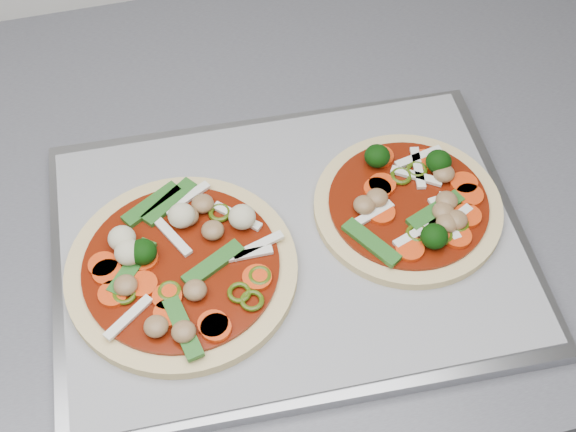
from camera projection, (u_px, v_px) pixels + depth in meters
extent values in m
cube|color=silver|center=(451.00, 346.00, 1.18)|extent=(3.60, 0.60, 0.86)
cube|color=slate|center=(523.00, 142.00, 0.82)|extent=(3.60, 0.60, 0.04)
cube|color=gray|center=(290.00, 247.00, 0.71)|extent=(0.43, 0.33, 0.01)
cube|color=gray|center=(290.00, 242.00, 0.71)|extent=(0.41, 0.30, 0.00)
cylinder|color=#D9BC77|center=(182.00, 270.00, 0.68)|extent=(0.26, 0.26, 0.01)
cylinder|color=maroon|center=(181.00, 266.00, 0.68)|extent=(0.22, 0.22, 0.00)
torus|color=#364C0B|center=(169.00, 291.00, 0.66)|extent=(0.02, 0.02, 0.00)
cube|color=#2B6622|center=(183.00, 328.00, 0.64)|extent=(0.03, 0.06, 0.00)
ellipsoid|color=#073406|center=(143.00, 252.00, 0.67)|extent=(0.03, 0.03, 0.02)
cube|color=#2B6622|center=(152.00, 204.00, 0.71)|extent=(0.06, 0.04, 0.00)
torus|color=#364C0B|center=(260.00, 276.00, 0.66)|extent=(0.03, 0.03, 0.00)
cylinder|color=#EC4118|center=(213.00, 324.00, 0.64)|extent=(0.03, 0.03, 0.00)
ellipsoid|color=beige|center=(242.00, 217.00, 0.69)|extent=(0.03, 0.03, 0.02)
cube|color=white|center=(172.00, 236.00, 0.69)|extent=(0.03, 0.05, 0.00)
ellipsoid|color=olive|center=(156.00, 326.00, 0.63)|extent=(0.03, 0.03, 0.01)
cylinder|color=#EC4118|center=(167.00, 297.00, 0.65)|extent=(0.03, 0.03, 0.00)
ellipsoid|color=olive|center=(213.00, 230.00, 0.69)|extent=(0.03, 0.03, 0.01)
cylinder|color=#EC4118|center=(257.00, 278.00, 0.66)|extent=(0.03, 0.03, 0.00)
cylinder|color=#EC4118|center=(107.00, 273.00, 0.67)|extent=(0.03, 0.03, 0.00)
torus|color=#364C0B|center=(252.00, 301.00, 0.65)|extent=(0.02, 0.02, 0.00)
cylinder|color=#EC4118|center=(103.00, 265.00, 0.67)|extent=(0.03, 0.03, 0.00)
cube|color=white|center=(187.00, 198.00, 0.71)|extent=(0.05, 0.03, 0.00)
cylinder|color=#EC4118|center=(144.00, 259.00, 0.68)|extent=(0.04, 0.04, 0.00)
cube|color=#2B6622|center=(132.00, 267.00, 0.67)|extent=(0.05, 0.05, 0.00)
ellipsoid|color=beige|center=(182.00, 216.00, 0.69)|extent=(0.03, 0.03, 0.02)
torus|color=#364C0B|center=(220.00, 213.00, 0.70)|extent=(0.03, 0.03, 0.00)
cylinder|color=#EC4118|center=(216.00, 328.00, 0.64)|extent=(0.03, 0.03, 0.00)
ellipsoid|color=beige|center=(122.00, 238.00, 0.68)|extent=(0.03, 0.03, 0.02)
ellipsoid|color=olive|center=(184.00, 332.00, 0.63)|extent=(0.03, 0.03, 0.01)
ellipsoid|color=olive|center=(195.00, 290.00, 0.65)|extent=(0.03, 0.03, 0.01)
ellipsoid|color=olive|center=(203.00, 204.00, 0.70)|extent=(0.02, 0.02, 0.01)
ellipsoid|color=beige|center=(128.00, 252.00, 0.67)|extent=(0.03, 0.03, 0.02)
torus|color=#364C0B|center=(124.00, 294.00, 0.65)|extent=(0.02, 0.02, 0.00)
cube|color=white|center=(245.00, 255.00, 0.68)|extent=(0.05, 0.01, 0.00)
cube|color=white|center=(237.00, 216.00, 0.70)|extent=(0.04, 0.04, 0.00)
torus|color=#364C0B|center=(239.00, 293.00, 0.65)|extent=(0.03, 0.03, 0.00)
cube|color=white|center=(258.00, 246.00, 0.68)|extent=(0.05, 0.02, 0.00)
cylinder|color=#EC4118|center=(113.00, 294.00, 0.65)|extent=(0.04, 0.04, 0.00)
cube|color=#2B6622|center=(213.00, 264.00, 0.67)|extent=(0.06, 0.04, 0.00)
ellipsoid|color=olive|center=(126.00, 285.00, 0.65)|extent=(0.03, 0.03, 0.01)
cube|color=white|center=(128.00, 317.00, 0.64)|extent=(0.04, 0.03, 0.00)
cube|color=#2B6622|center=(169.00, 202.00, 0.71)|extent=(0.05, 0.05, 0.00)
cylinder|color=#EC4118|center=(143.00, 284.00, 0.66)|extent=(0.04, 0.04, 0.00)
ellipsoid|color=olive|center=(187.00, 216.00, 0.70)|extent=(0.03, 0.03, 0.01)
cylinder|color=#EC4118|center=(169.00, 313.00, 0.64)|extent=(0.04, 0.04, 0.00)
cylinder|color=#D9BC77|center=(408.00, 207.00, 0.72)|extent=(0.20, 0.20, 0.01)
cylinder|color=maroon|center=(408.00, 203.00, 0.72)|extent=(0.17, 0.17, 0.00)
cube|color=white|center=(444.00, 218.00, 0.70)|extent=(0.01, 0.05, 0.00)
ellipsoid|color=olive|center=(377.00, 198.00, 0.71)|extent=(0.02, 0.02, 0.01)
cube|color=white|center=(417.00, 176.00, 0.73)|extent=(0.04, 0.03, 0.00)
cylinder|color=#EC4118|center=(425.00, 160.00, 0.74)|extent=(0.03, 0.03, 0.00)
cube|color=white|center=(418.00, 168.00, 0.74)|extent=(0.02, 0.05, 0.00)
cube|color=white|center=(417.00, 233.00, 0.69)|extent=(0.05, 0.02, 0.00)
ellipsoid|color=olive|center=(444.00, 173.00, 0.73)|extent=(0.02, 0.02, 0.01)
cube|color=white|center=(419.00, 157.00, 0.74)|extent=(0.05, 0.02, 0.00)
cube|color=#2B6622|center=(435.00, 211.00, 0.71)|extent=(0.06, 0.03, 0.00)
cylinder|color=#EC4118|center=(470.00, 195.00, 0.72)|extent=(0.03, 0.03, 0.00)
cube|color=white|center=(437.00, 214.00, 0.71)|extent=(0.03, 0.04, 0.00)
cylinder|color=#EC4118|center=(380.00, 156.00, 0.75)|extent=(0.03, 0.03, 0.00)
cylinder|color=#EC4118|center=(464.00, 183.00, 0.73)|extent=(0.03, 0.03, 0.00)
torus|color=#364C0B|center=(442.00, 235.00, 0.69)|extent=(0.02, 0.02, 0.00)
cylinder|color=#EC4118|center=(467.00, 216.00, 0.70)|extent=(0.03, 0.03, 0.00)
cylinder|color=#EC4118|center=(425.00, 223.00, 0.70)|extent=(0.03, 0.03, 0.00)
ellipsoid|color=olive|center=(456.00, 220.00, 0.70)|extent=(0.03, 0.03, 0.01)
ellipsoid|color=#073406|center=(434.00, 236.00, 0.68)|extent=(0.03, 0.03, 0.02)
cube|color=white|center=(370.00, 215.00, 0.70)|extent=(0.05, 0.02, 0.00)
ellipsoid|color=olive|center=(364.00, 205.00, 0.71)|extent=(0.03, 0.03, 0.01)
cylinder|color=#EC4118|center=(381.00, 213.00, 0.71)|extent=(0.04, 0.04, 0.00)
ellipsoid|color=olive|center=(447.00, 223.00, 0.69)|extent=(0.03, 0.03, 0.01)
cylinder|color=#EC4118|center=(382.00, 185.00, 0.73)|extent=(0.04, 0.04, 0.00)
ellipsoid|color=olive|center=(447.00, 201.00, 0.71)|extent=(0.03, 0.03, 0.01)
ellipsoid|color=#073406|center=(377.00, 156.00, 0.74)|extent=(0.03, 0.03, 0.02)
cylinder|color=#EC4118|center=(457.00, 236.00, 0.69)|extent=(0.03, 0.03, 0.00)
torus|color=#364C0B|center=(458.00, 224.00, 0.70)|extent=(0.02, 0.02, 0.00)
ellipsoid|color=#073406|center=(439.00, 161.00, 0.73)|extent=(0.03, 0.03, 0.02)
cube|color=#2B6622|center=(371.00, 242.00, 0.69)|extent=(0.04, 0.06, 0.00)
torus|color=#364C0B|center=(417.00, 234.00, 0.69)|extent=(0.02, 0.02, 0.00)
cylinder|color=#EC4118|center=(377.00, 189.00, 0.72)|extent=(0.03, 0.03, 0.00)
cylinder|color=#EC4118|center=(410.00, 249.00, 0.68)|extent=(0.03, 0.03, 0.00)
torus|color=#364C0B|center=(401.00, 176.00, 0.73)|extent=(0.03, 0.03, 0.00)
ellipsoid|color=olive|center=(443.00, 211.00, 0.70)|extent=(0.03, 0.03, 0.01)
cube|color=white|center=(451.00, 221.00, 0.70)|extent=(0.05, 0.03, 0.00)
torus|color=#364C0B|center=(417.00, 170.00, 0.74)|extent=(0.03, 0.03, 0.00)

